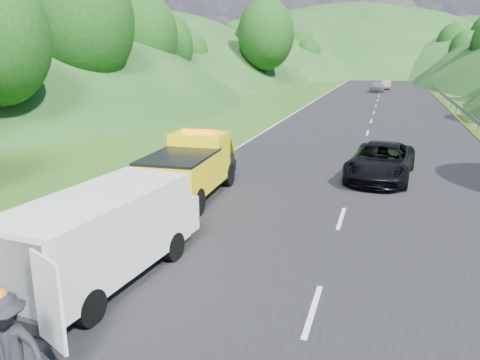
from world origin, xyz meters
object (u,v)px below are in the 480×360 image
(white_van, at_px, (105,232))
(woman, at_px, (119,237))
(passing_suv, at_px, (380,179))
(tow_truck, at_px, (191,167))
(child, at_px, (135,255))
(suitcase, at_px, (88,217))

(white_van, relative_size, woman, 4.13)
(woman, height_order, passing_suv, woman)
(tow_truck, bearing_deg, white_van, -86.59)
(passing_suv, bearing_deg, tow_truck, -137.90)
(white_van, distance_m, woman, 3.03)
(passing_suv, bearing_deg, child, -114.88)
(tow_truck, bearing_deg, suitcase, -119.56)
(tow_truck, distance_m, white_van, 6.86)
(woman, distance_m, passing_suv, 11.77)
(passing_suv, bearing_deg, suitcase, -128.85)
(child, xyz_separation_m, passing_suv, (6.13, 10.30, 0.00))
(passing_suv, bearing_deg, woman, -121.97)
(tow_truck, relative_size, child, 5.22)
(suitcase, bearing_deg, white_van, -48.84)
(white_van, bearing_deg, child, 100.19)
(child, height_order, suitcase, suitcase)
(suitcase, xyz_separation_m, passing_suv, (8.65, 8.73, -0.30))
(tow_truck, xyz_separation_m, white_van, (0.76, -6.82, 0.06))
(suitcase, relative_size, passing_suv, 0.11)
(white_van, bearing_deg, tow_truck, 101.22)
(tow_truck, bearing_deg, passing_suv, 33.25)
(white_van, xyz_separation_m, passing_suv, (6.00, 11.77, -1.24))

